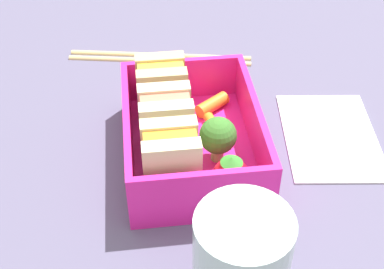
# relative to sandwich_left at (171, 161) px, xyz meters

# --- Properties ---
(ground_plane) EXTENTS (1.20, 1.20, 0.02)m
(ground_plane) POSITION_rel_sandwich_left_xyz_m (0.05, -0.02, -0.05)
(ground_plane) COLOR #544F6A
(bento_tray) EXTENTS (0.17, 0.12, 0.01)m
(bento_tray) POSITION_rel_sandwich_left_xyz_m (0.05, -0.02, -0.04)
(bento_tray) COLOR #EA2191
(bento_tray) RESTS_ON ground_plane
(bento_rim) EXTENTS (0.17, 0.12, 0.04)m
(bento_rim) POSITION_rel_sandwich_left_xyz_m (0.05, -0.02, -0.01)
(bento_rim) COLOR #EA2191
(bento_rim) RESTS_ON bento_tray
(sandwich_left) EXTENTS (0.04, 0.05, 0.06)m
(sandwich_left) POSITION_rel_sandwich_left_xyz_m (0.00, 0.00, 0.00)
(sandwich_left) COLOR beige
(sandwich_left) RESTS_ON bento_tray
(sandwich_center_left) EXTENTS (0.04, 0.05, 0.06)m
(sandwich_center_left) POSITION_rel_sandwich_left_xyz_m (0.05, 0.00, 0.00)
(sandwich_center_left) COLOR beige
(sandwich_center_left) RESTS_ON bento_tray
(sandwich_center) EXTENTS (0.04, 0.05, 0.06)m
(sandwich_center) POSITION_rel_sandwich_left_xyz_m (0.10, 0.00, 0.00)
(sandwich_center) COLOR tan
(sandwich_center) RESTS_ON bento_tray
(strawberry_far_left) EXTENTS (0.03, 0.03, 0.04)m
(strawberry_far_left) POSITION_rel_sandwich_left_xyz_m (-0.01, -0.05, -0.01)
(strawberry_far_left) COLOR red
(strawberry_far_left) RESTS_ON bento_tray
(broccoli_floret) EXTENTS (0.03, 0.03, 0.05)m
(broccoli_floret) POSITION_rel_sandwich_left_xyz_m (0.03, -0.04, -0.00)
(broccoli_floret) COLOR #96C56A
(broccoli_floret) RESTS_ON bento_tray
(carrot_stick_far_left) EXTENTS (0.04, 0.02, 0.01)m
(carrot_stick_far_left) POSITION_rel_sandwich_left_xyz_m (0.07, -0.05, -0.03)
(carrot_stick_far_left) COLOR orange
(carrot_stick_far_left) RESTS_ON bento_tray
(carrot_stick_left) EXTENTS (0.03, 0.04, 0.01)m
(carrot_stick_left) POSITION_rel_sandwich_left_xyz_m (0.10, -0.05, -0.02)
(carrot_stick_left) COLOR orange
(carrot_stick_left) RESTS_ON bento_tray
(chopstick_pair) EXTENTS (0.06, 0.22, 0.01)m
(chopstick_pair) POSITION_rel_sandwich_left_xyz_m (0.22, -0.01, -0.04)
(chopstick_pair) COLOR tan
(chopstick_pair) RESTS_ON ground_plane
(drinking_glass) EXTENTS (0.07, 0.07, 0.09)m
(drinking_glass) POSITION_rel_sandwich_left_xyz_m (-0.11, -0.04, 0.00)
(drinking_glass) COLOR silver
(drinking_glass) RESTS_ON ground_plane
(folded_napkin) EXTENTS (0.14, 0.10, 0.00)m
(folded_napkin) POSITION_rel_sandwich_left_xyz_m (0.06, -0.16, -0.04)
(folded_napkin) COLOR white
(folded_napkin) RESTS_ON ground_plane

